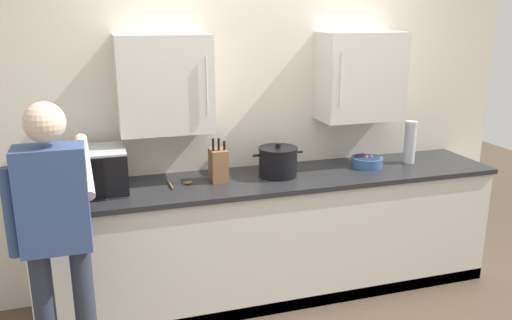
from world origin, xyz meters
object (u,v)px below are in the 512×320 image
at_px(microwave_oven, 81,172).
at_px(thermos_flask, 410,142).
at_px(wooden_spoon, 180,183).
at_px(person_figure, 56,228).
at_px(fruit_bowl, 367,161).
at_px(knife_block, 218,165).
at_px(stock_pot, 278,162).

height_order(microwave_oven, thermos_flask, thermos_flask).
xyz_separation_m(wooden_spoon, person_figure, (-0.75, -0.69, 0.05)).
bearing_deg(wooden_spoon, fruit_bowl, 0.82).
relative_size(fruit_bowl, thermos_flask, 0.73).
distance_m(knife_block, person_figure, 1.24).
xyz_separation_m(fruit_bowl, person_figure, (-2.17, -0.71, 0.02)).
height_order(stock_pot, knife_block, knife_block).
bearing_deg(stock_pot, microwave_oven, 179.14).
distance_m(stock_pot, wooden_spoon, 0.70).
height_order(fruit_bowl, thermos_flask, thermos_flask).
height_order(knife_block, person_figure, person_figure).
xyz_separation_m(microwave_oven, fruit_bowl, (2.05, 0.01, -0.10)).
height_order(thermos_flask, stock_pot, thermos_flask).
distance_m(microwave_oven, thermos_flask, 2.41).
bearing_deg(knife_block, thermos_flask, -0.00).
xyz_separation_m(microwave_oven, knife_block, (0.90, -0.00, -0.03)).
xyz_separation_m(thermos_flask, stock_pot, (-1.08, -0.02, -0.06)).
height_order(fruit_bowl, person_figure, person_figure).
bearing_deg(knife_block, stock_pot, -2.65).
bearing_deg(stock_pot, wooden_spoon, 179.47).
height_order(wooden_spoon, person_figure, person_figure).
relative_size(fruit_bowl, stock_pot, 0.64).
xyz_separation_m(thermos_flask, knife_block, (-1.51, 0.00, -0.05)).
height_order(thermos_flask, person_figure, person_figure).
relative_size(microwave_oven, thermos_flask, 1.61).
distance_m(wooden_spoon, knife_block, 0.29).
bearing_deg(fruit_bowl, wooden_spoon, -179.18).
bearing_deg(thermos_flask, microwave_oven, 180.00).
bearing_deg(fruit_bowl, person_figure, -161.83).
height_order(thermos_flask, knife_block, thermos_flask).
bearing_deg(wooden_spoon, thermos_flask, 0.43).
relative_size(stock_pot, wooden_spoon, 2.01).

